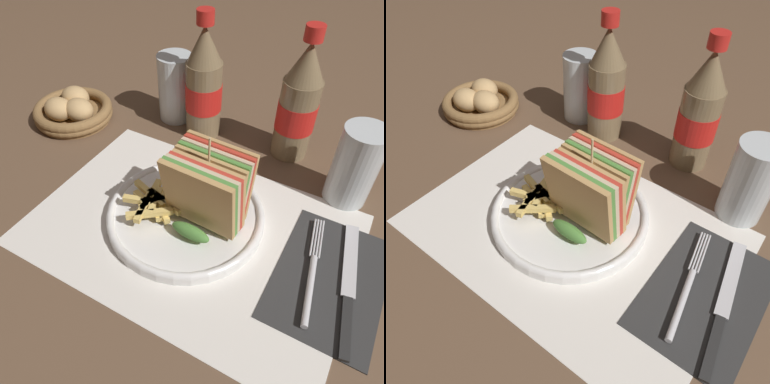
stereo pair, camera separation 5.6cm
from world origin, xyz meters
TOP-DOWN VIEW (x-y plane):
  - ground_plane at (0.00, 0.00)m, footprint 4.00×4.00m
  - placemat at (0.04, 0.01)m, footprint 0.47×0.32m
  - plate_main at (0.02, 0.02)m, footprint 0.24×0.24m
  - club_sandwich at (0.06, 0.03)m, footprint 0.11×0.10m
  - fries_pile at (-0.02, 0.00)m, footprint 0.09×0.09m
  - napkin at (0.24, 0.02)m, footprint 0.14×0.21m
  - fork at (0.22, 0.01)m, footprint 0.04×0.18m
  - knife at (0.27, 0.02)m, footprint 0.05×0.21m
  - coke_bottle_near at (-0.06, 0.24)m, footprint 0.07×0.07m
  - coke_bottle_far at (0.10, 0.26)m, footprint 0.07×0.07m
  - glass_near at (0.22, 0.19)m, footprint 0.07×0.07m
  - glass_far at (-0.13, 0.26)m, footprint 0.07×0.07m
  - bread_basket at (-0.31, 0.14)m, footprint 0.16×0.16m

SIDE VIEW (x-z plane):
  - ground_plane at x=0.00m, z-range 0.00..0.00m
  - placemat at x=0.04m, z-range 0.00..0.00m
  - napkin at x=0.24m, z-range 0.00..0.00m
  - knife at x=0.27m, z-range 0.00..0.01m
  - fork at x=0.22m, z-range 0.00..0.01m
  - plate_main at x=0.02m, z-range 0.00..0.02m
  - bread_basket at x=-0.31m, z-range -0.01..0.05m
  - fries_pile at x=-0.02m, z-range 0.02..0.04m
  - glass_near at x=0.22m, z-range 0.00..0.13m
  - glass_far at x=-0.13m, z-range 0.00..0.13m
  - club_sandwich at x=0.06m, z-range 0.00..0.14m
  - coke_bottle_near at x=-0.06m, z-range -0.02..0.21m
  - coke_bottle_far at x=0.10m, z-range -0.02..0.21m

